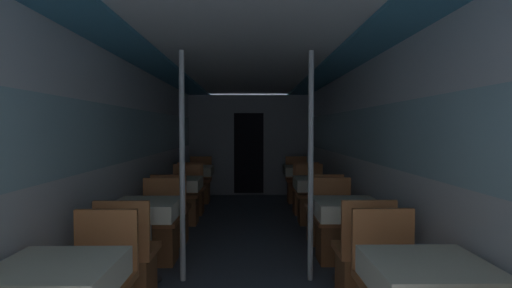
% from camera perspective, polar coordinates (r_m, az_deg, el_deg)
% --- Properties ---
extents(wall_left, '(0.05, 9.97, 2.17)m').
position_cam_1_polar(wall_left, '(4.96, -16.75, -1.56)').
color(wall_left, silver).
rests_on(wall_left, ground_plane).
extents(wall_right, '(0.05, 9.97, 2.17)m').
position_cam_1_polar(wall_right, '(4.94, 14.35, -1.55)').
color(wall_right, silver).
rests_on(wall_right, ground_plane).
extents(ceiling_panel, '(2.65, 9.97, 0.07)m').
position_cam_1_polar(ceiling_panel, '(4.82, -1.24, 11.41)').
color(ceiling_panel, silver).
rests_on(ceiling_panel, wall_left).
extents(bulkhead_far, '(2.60, 0.09, 2.17)m').
position_cam_1_polar(bulkhead_far, '(8.67, -1.04, -0.19)').
color(bulkhead_far, gray).
rests_on(bulkhead_far, ground_plane).
extents(dining_table_left_0, '(0.60, 0.60, 0.76)m').
position_cam_1_polar(dining_table_left_0, '(2.37, -26.65, -17.69)').
color(dining_table_left_0, '#4C4C51').
rests_on(dining_table_left_0, ground_plane).
extents(dining_table_left_1, '(0.60, 0.60, 0.76)m').
position_cam_1_polar(dining_table_left_1, '(3.95, -15.45, -9.53)').
color(dining_table_left_1, '#4C4C51').
rests_on(dining_table_left_1, ground_plane).
extents(chair_left_near_1, '(0.43, 0.43, 0.89)m').
position_cam_1_polar(chair_left_near_1, '(3.54, -17.67, -16.88)').
color(chair_left_near_1, '#9C5B31').
rests_on(chair_left_near_1, ground_plane).
extents(chair_left_far_1, '(0.43, 0.43, 0.89)m').
position_cam_1_polar(chair_left_far_1, '(4.53, -13.66, -12.59)').
color(chair_left_far_1, '#9C5B31').
rests_on(chair_left_far_1, ground_plane).
extents(support_pole_left_1, '(0.05, 0.05, 2.17)m').
position_cam_1_polar(support_pole_left_1, '(3.81, -10.49, -3.18)').
color(support_pole_left_1, silver).
rests_on(support_pole_left_1, ground_plane).
extents(dining_table_left_2, '(0.60, 0.60, 0.76)m').
position_cam_1_polar(dining_table_left_2, '(5.62, -10.95, -6.00)').
color(dining_table_left_2, '#4C4C51').
rests_on(dining_table_left_2, ground_plane).
extents(chair_left_near_2, '(0.43, 0.43, 0.89)m').
position_cam_1_polar(chair_left_near_2, '(5.17, -11.98, -10.74)').
color(chair_left_near_2, '#9C5B31').
rests_on(chair_left_near_2, ground_plane).
extents(chair_left_far_2, '(0.43, 0.43, 0.89)m').
position_cam_1_polar(chair_left_far_2, '(6.20, -10.05, -8.56)').
color(chair_left_far_2, '#9C5B31').
rests_on(chair_left_far_2, ground_plane).
extents(dining_table_left_3, '(0.60, 0.60, 0.76)m').
position_cam_1_polar(dining_table_left_3, '(7.32, -8.56, -4.08)').
color(dining_table_left_3, '#4C4C51').
rests_on(dining_table_left_3, ground_plane).
extents(chair_left_near_3, '(0.43, 0.43, 0.89)m').
position_cam_1_polar(chair_left_near_3, '(6.84, -9.15, -7.53)').
color(chair_left_near_3, '#9C5B31').
rests_on(chair_left_near_3, ground_plane).
extents(chair_left_far_3, '(0.43, 0.43, 0.89)m').
position_cam_1_polar(chair_left_far_3, '(7.89, -8.02, -6.23)').
color(chair_left_far_3, '#9C5B31').
rests_on(chair_left_far_3, ground_plane).
extents(dining_table_right_0, '(0.60, 0.60, 0.76)m').
position_cam_1_polar(dining_table_right_0, '(2.34, 23.42, -17.88)').
color(dining_table_right_0, '#4C4C51').
rests_on(dining_table_right_0, ground_plane).
extents(dining_table_right_1, '(0.60, 0.60, 0.76)m').
position_cam_1_polar(dining_table_right_1, '(3.93, 12.83, -9.56)').
color(dining_table_right_1, '#4C4C51').
rests_on(dining_table_right_1, ground_plane).
extents(chair_right_near_1, '(0.43, 0.43, 0.89)m').
position_cam_1_polar(chair_right_near_1, '(3.52, 14.93, -16.96)').
color(chair_right_near_1, '#9C5B31').
rests_on(chair_right_near_1, ground_plane).
extents(chair_right_far_1, '(0.43, 0.43, 0.89)m').
position_cam_1_polar(chair_right_far_1, '(4.52, 11.16, -12.62)').
color(chair_right_far_1, '#9C5B31').
rests_on(chair_right_far_1, ground_plane).
extents(support_pole_right_1, '(0.05, 0.05, 2.17)m').
position_cam_1_polar(support_pole_right_1, '(3.80, 7.83, -3.18)').
color(support_pole_right_1, silver).
rests_on(support_pole_right_1, ground_plane).
extents(dining_table_right_2, '(0.60, 0.60, 0.76)m').
position_cam_1_polar(dining_table_right_2, '(5.61, 8.63, -6.00)').
color(dining_table_right_2, '#4C4C51').
rests_on(dining_table_right_2, ground_plane).
extents(chair_right_near_2, '(0.43, 0.43, 0.89)m').
position_cam_1_polar(chair_right_near_2, '(5.15, 9.59, -10.76)').
color(chair_right_near_2, '#9C5B31').
rests_on(chair_right_near_2, ground_plane).
extents(chair_right_far_2, '(0.43, 0.43, 0.89)m').
position_cam_1_polar(chair_right_far_2, '(6.19, 7.79, -8.56)').
color(chair_right_far_2, '#9C5B31').
rests_on(chair_right_far_2, ground_plane).
extents(dining_table_right_3, '(0.60, 0.60, 0.76)m').
position_cam_1_polar(dining_table_right_3, '(7.31, 6.39, -4.08)').
color(dining_table_right_3, '#4C4C51').
rests_on(dining_table_right_3, ground_plane).
extents(chair_right_near_3, '(0.43, 0.43, 0.89)m').
position_cam_1_polar(chair_right_near_3, '(6.84, 6.94, -7.53)').
color(chair_right_near_3, '#9C5B31').
rests_on(chair_right_near_3, ground_plane).
extents(chair_right_far_3, '(0.43, 0.43, 0.89)m').
position_cam_1_polar(chair_right_far_3, '(7.88, 5.89, -6.23)').
color(chair_right_far_3, '#9C5B31').
rests_on(chair_right_far_3, ground_plane).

